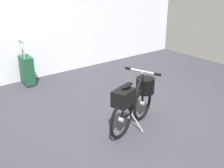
# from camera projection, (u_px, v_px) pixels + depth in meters

# --- Properties ---
(ground_plane) EXTENTS (7.41, 7.41, 0.00)m
(ground_plane) POSITION_uv_depth(u_px,v_px,m) (122.00, 129.00, 3.73)
(ground_plane) COLOR #38383F
(folding_bike_foreground) EXTENTS (1.03, 0.55, 0.76)m
(folding_bike_foreground) POSITION_uv_depth(u_px,v_px,m) (135.00, 99.00, 3.67)
(folding_bike_foreground) COLOR black
(folding_bike_foreground) RESTS_ON ground_plane
(rolling_suitcase) EXTENTS (0.21, 0.37, 0.83)m
(rolling_suitcase) POSITION_uv_depth(u_px,v_px,m) (27.00, 70.00, 5.15)
(rolling_suitcase) COLOR #19472D
(rolling_suitcase) RESTS_ON ground_plane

